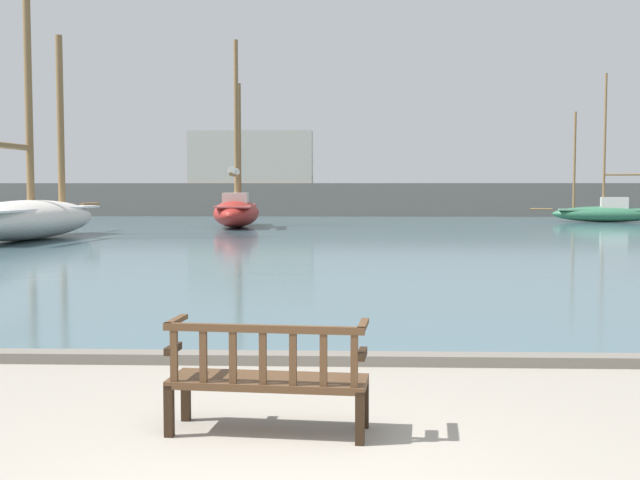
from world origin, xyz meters
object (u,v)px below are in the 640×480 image
(park_bench, at_px, (268,376))
(sailboat_centre_channel, at_px, (29,215))
(sailboat_outer_starboard, at_px, (606,211))
(sailboat_outer_port, at_px, (236,209))

(park_bench, bearing_deg, sailboat_centre_channel, 116.16)
(park_bench, xyz_separation_m, sailboat_centre_channel, (-11.12, 22.64, 0.50))
(sailboat_centre_channel, bearing_deg, sailboat_outer_starboard, 31.29)
(park_bench, relative_size, sailboat_outer_port, 0.18)
(sailboat_centre_channel, distance_m, sailboat_outer_port, 11.45)
(park_bench, distance_m, sailboat_outer_port, 32.54)
(sailboat_centre_channel, xyz_separation_m, sailboat_outer_port, (6.32, 9.55, -0.04))
(sailboat_outer_port, bearing_deg, sailboat_centre_channel, -123.52)
(park_bench, distance_m, sailboat_centre_channel, 25.23)
(sailboat_centre_channel, height_order, sailboat_outer_starboard, sailboat_centre_channel)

